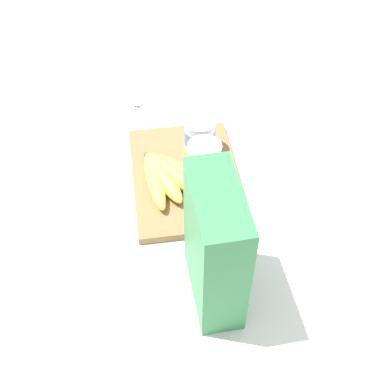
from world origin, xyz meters
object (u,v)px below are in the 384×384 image
object	(u,v)px
cereal_box	(215,247)
banana_bunch	(165,175)
spoon	(144,107)
cutting_board	(186,177)
yogurt_cup_front	(200,135)
yogurt_cup_back	(205,160)

from	to	relation	value
cereal_box	banana_bunch	bearing A→B (deg)	-170.21
cereal_box	spoon	size ratio (longest dim) A/B	2.49
cutting_board	cereal_box	bearing A→B (deg)	2.42
banana_bunch	spoon	world-z (taller)	banana_bunch
cutting_board	spoon	bearing A→B (deg)	-164.93
cereal_box	yogurt_cup_front	size ratio (longest dim) A/B	3.24
cutting_board	banana_bunch	size ratio (longest dim) A/B	1.82
yogurt_cup_back	spoon	bearing A→B (deg)	-157.38
cutting_board	cereal_box	world-z (taller)	cereal_box
cutting_board	yogurt_cup_front	size ratio (longest dim) A/B	4.12
spoon	cereal_box	bearing A→B (deg)	8.69
yogurt_cup_back	spoon	size ratio (longest dim) A/B	0.76
cutting_board	yogurt_cup_back	bearing A→B (deg)	85.20
cutting_board	cereal_box	distance (m)	0.32
cutting_board	yogurt_cup_back	xyz separation A→B (m)	(0.00, 0.04, 0.05)
cutting_board	banana_bunch	xyz separation A→B (m)	(0.01, -0.05, 0.03)
cereal_box	spoon	bearing A→B (deg)	-173.47
cutting_board	spoon	distance (m)	0.29
banana_bunch	spoon	xyz separation A→B (m)	(-0.29, -0.03, -0.03)
yogurt_cup_back	banana_bunch	distance (m)	0.09
yogurt_cup_back	banana_bunch	xyz separation A→B (m)	(0.01, -0.09, -0.02)
cutting_board	yogurt_cup_front	bearing A→B (deg)	151.03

